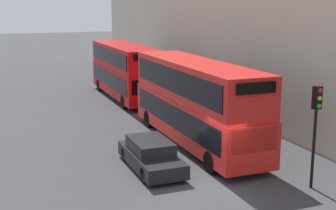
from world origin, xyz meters
The scene contains 6 objects.
ground_plane centered at (0.00, 0.00, 0.00)m, with size 200.00×200.00×0.00m, color #38383A.
bus_leading centered at (1.60, 5.12, 2.38)m, with size 2.59×11.39×4.33m.
bus_second_in_queue centered at (1.60, 17.98, 2.26)m, with size 2.59×10.49×4.09m.
car_dark_sedan centered at (-1.80, 2.44, 0.72)m, with size 1.79×4.44×1.35m.
traffic_light centered at (3.44, -1.94, 2.97)m, with size 0.30×0.36×4.13m.
pedestrian centered at (3.94, 7.75, 0.78)m, with size 0.36×0.36×1.70m.
Camera 1 is at (-8.33, -16.13, 7.27)m, focal length 50.00 mm.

